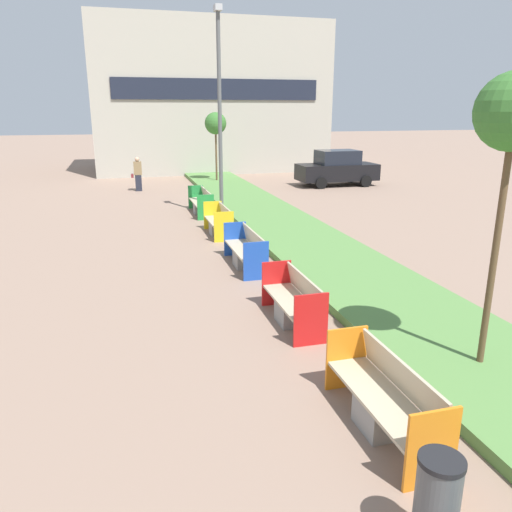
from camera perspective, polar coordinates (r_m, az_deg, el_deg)
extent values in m
cube|color=#568442|center=(11.63, 12.65, -3.21)|extent=(2.80, 120.00, 0.18)
cube|color=#B2AD9E|center=(35.19, -5.61, 17.46)|extent=(14.74, 7.91, 9.21)
cube|color=#1E2333|center=(31.27, -4.31, 18.47)|extent=(12.38, 0.08, 1.20)
cube|color=gray|center=(6.80, 14.08, -17.20)|extent=(0.52, 0.60, 0.42)
cube|color=#BCAD8E|center=(6.68, 14.22, -15.55)|extent=(0.58, 2.05, 0.05)
cube|color=#BCAD8E|center=(6.67, 16.46, -13.15)|extent=(0.14, 1.97, 0.48)
cube|color=orange|center=(5.94, 19.45, -20.13)|extent=(0.62, 0.04, 0.94)
cube|color=orange|center=(7.46, 10.27, -11.39)|extent=(0.62, 0.04, 0.94)
cube|color=gray|center=(9.55, 4.10, -6.48)|extent=(0.52, 0.60, 0.42)
cube|color=#BCAD8E|center=(9.46, 4.13, -5.20)|extent=(0.58, 1.91, 0.05)
cube|color=#BCAD8E|center=(9.46, 5.71, -3.55)|extent=(0.14, 1.84, 0.48)
cube|color=red|center=(8.61, 6.29, -7.29)|extent=(0.62, 0.04, 0.94)
cube|color=red|center=(10.32, 2.34, -3.11)|extent=(0.62, 0.04, 0.94)
cube|color=gray|center=(12.88, -1.30, -0.33)|extent=(0.52, 0.60, 0.42)
cube|color=#BCAD8E|center=(12.81, -1.31, 0.65)|extent=(0.58, 2.18, 0.05)
cube|color=#BCAD8E|center=(12.81, -0.14, 1.87)|extent=(0.14, 2.09, 0.48)
cube|color=blue|center=(11.77, 0.00, -0.61)|extent=(0.62, 0.04, 0.94)
cube|color=blue|center=(13.84, -2.42, 1.98)|extent=(0.62, 0.04, 0.94)
cube|color=gray|center=(16.22, -4.34, 3.15)|extent=(0.52, 0.60, 0.42)
cube|color=#BCAD8E|center=(16.17, -4.36, 3.94)|extent=(0.58, 1.82, 0.05)
cube|color=#BCAD8E|center=(16.17, -3.43, 4.91)|extent=(0.14, 1.75, 0.48)
cube|color=yellow|center=(15.27, -3.69, 3.34)|extent=(0.62, 0.04, 0.94)
cube|color=yellow|center=(17.06, -4.96, 4.69)|extent=(0.62, 0.04, 0.94)
cube|color=gray|center=(19.63, -6.34, 5.42)|extent=(0.52, 0.60, 0.42)
cube|color=#BCAD8E|center=(19.59, -6.36, 6.08)|extent=(0.58, 2.34, 0.05)
cube|color=#BCAD8E|center=(19.58, -5.60, 6.88)|extent=(0.14, 2.25, 0.48)
cube|color=#238C3D|center=(18.42, -5.77, 5.55)|extent=(0.62, 0.04, 0.94)
cube|color=#238C3D|center=(20.74, -6.89, 6.73)|extent=(0.62, 0.04, 0.94)
cylinder|color=#4C4F51|center=(5.29, 19.90, -25.38)|extent=(0.40, 0.40, 0.94)
cylinder|color=black|center=(4.99, 20.48, -21.11)|extent=(0.42, 0.42, 0.05)
cylinder|color=#56595B|center=(18.50, -4.15, 15.24)|extent=(0.14, 0.14, 7.10)
cube|color=#B2B5BA|center=(18.78, -4.40, 26.44)|extent=(0.24, 0.44, 0.20)
cylinder|color=brown|center=(8.03, 25.53, -0.53)|extent=(0.10, 0.10, 3.59)
cylinder|color=brown|center=(27.71, -4.56, 11.24)|extent=(0.10, 0.10, 2.89)
sphere|color=#38702D|center=(27.61, -4.65, 14.88)|extent=(1.16, 1.16, 1.16)
cube|color=#232633|center=(25.77, -13.27, 8.14)|extent=(0.30, 0.22, 0.80)
cube|color=olive|center=(25.68, -13.38, 9.74)|extent=(0.38, 0.24, 0.65)
sphere|color=tan|center=(25.63, -13.44, 10.71)|extent=(0.22, 0.22, 0.22)
cube|color=maroon|center=(25.71, -13.95, 8.89)|extent=(0.12, 0.20, 0.18)
cube|color=black|center=(27.24, 9.23, 9.46)|extent=(4.21, 1.78, 0.84)
cube|color=black|center=(27.16, 9.30, 11.10)|extent=(2.11, 1.56, 0.72)
cylinder|color=black|center=(27.04, 12.43, 8.34)|extent=(0.60, 0.20, 0.60)
cylinder|color=black|center=(28.63, 10.77, 8.87)|extent=(0.60, 0.20, 0.60)
cylinder|color=black|center=(25.98, 7.44, 8.27)|extent=(0.60, 0.20, 0.60)
cylinder|color=black|center=(27.63, 6.00, 8.80)|extent=(0.60, 0.20, 0.60)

